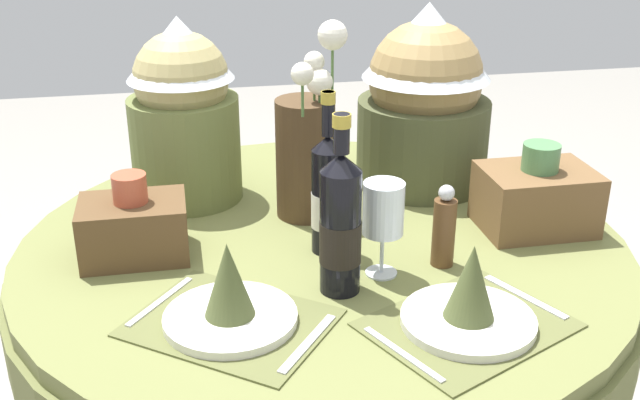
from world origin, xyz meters
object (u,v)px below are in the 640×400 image
object	(u,v)px
place_setting_left	(230,301)
wine_bottle_left	(340,224)
gift_tub_back_left	(183,105)
gift_tub_back_right	(425,92)
woven_basket_side_left	(134,226)
wine_bottle_centre	(326,194)
flower_vase	(307,148)
woven_basket_side_right	(536,197)
dining_table	(323,289)
pepper_mill	(444,229)
wine_glass_right	(383,210)
place_setting_right	(470,303)

from	to	relation	value
place_setting_left	wine_bottle_left	bearing A→B (deg)	20.50
gift_tub_back_left	gift_tub_back_right	distance (m)	0.59
woven_basket_side_left	wine_bottle_centre	bearing A→B (deg)	-7.40
flower_vase	woven_basket_side_right	world-z (taller)	flower_vase
woven_basket_side_right	wine_bottle_left	bearing A→B (deg)	-158.81
dining_table	wine_bottle_centre	xyz separation A→B (m)	(-0.00, -0.05, 0.26)
wine_bottle_left	woven_basket_side_left	xyz separation A→B (m)	(-0.39, 0.22, -0.07)
place_setting_left	woven_basket_side_left	world-z (taller)	woven_basket_side_left
wine_bottle_left	woven_basket_side_left	world-z (taller)	wine_bottle_left
gift_tub_back_left	gift_tub_back_right	xyz separation A→B (m)	(0.59, -0.02, 0.00)
wine_bottle_centre	pepper_mill	size ratio (longest dim) A/B	1.98
gift_tub_back_left	wine_glass_right	bearing A→B (deg)	-52.33
gift_tub_back_left	wine_bottle_centre	bearing A→B (deg)	-51.71
pepper_mill	woven_basket_side_right	size ratio (longest dim) A/B	0.72
place_setting_left	pepper_mill	world-z (taller)	pepper_mill
pepper_mill	gift_tub_back_left	distance (m)	0.69
dining_table	wine_glass_right	size ratio (longest dim) A/B	6.86
pepper_mill	gift_tub_back_right	distance (m)	0.48
place_setting_left	gift_tub_back_right	bearing A→B (deg)	47.18
place_setting_right	gift_tub_back_right	bearing A→B (deg)	79.33
place_setting_right	woven_basket_side_right	xyz separation A→B (m)	(0.29, 0.36, 0.03)
wine_bottle_left	gift_tub_back_left	xyz separation A→B (m)	(-0.27, 0.52, 0.10)
flower_vase	gift_tub_back_right	bearing A→B (deg)	24.20
wine_bottle_centre	pepper_mill	bearing A→B (deg)	-25.75
place_setting_right	wine_bottle_left	world-z (taller)	wine_bottle_left
place_setting_left	woven_basket_side_right	size ratio (longest dim) A/B	1.76
dining_table	wine_bottle_centre	bearing A→B (deg)	-93.36
dining_table	woven_basket_side_left	bearing A→B (deg)	179.98
gift_tub_back_right	dining_table	bearing A→B (deg)	-137.93
wine_bottle_centre	dining_table	bearing A→B (deg)	86.64
wine_bottle_centre	wine_bottle_left	bearing A→B (deg)	-92.39
dining_table	gift_tub_back_right	size ratio (longest dim) A/B	2.95
gift_tub_back_right	woven_basket_side_left	distance (m)	0.78
wine_bottle_centre	place_setting_left	bearing A→B (deg)	-132.00
wine_bottle_centre	woven_basket_side_left	world-z (taller)	wine_bottle_centre
gift_tub_back_right	pepper_mill	bearing A→B (deg)	-102.12
gift_tub_back_right	woven_basket_side_right	world-z (taller)	gift_tub_back_right
gift_tub_back_left	wine_bottle_left	bearing A→B (deg)	-62.55
place_setting_right	wine_bottle_centre	bearing A→B (deg)	119.31
pepper_mill	woven_basket_side_left	size ratio (longest dim) A/B	0.81
wine_glass_right	pepper_mill	bearing A→B (deg)	6.66
wine_bottle_left	woven_basket_side_right	size ratio (longest dim) A/B	1.45
place_setting_left	gift_tub_back_right	xyz separation A→B (m)	(0.54, 0.58, 0.19)
wine_bottle_left	pepper_mill	bearing A→B (deg)	15.05
woven_basket_side_left	wine_bottle_left	bearing A→B (deg)	-29.40
place_setting_left	gift_tub_back_right	world-z (taller)	gift_tub_back_right
woven_basket_side_right	place_setting_left	bearing A→B (deg)	-159.02
wine_bottle_centre	wine_glass_right	world-z (taller)	wine_bottle_centre
gift_tub_back_left	woven_basket_side_right	xyz separation A→B (m)	(0.76, -0.33, -0.16)
dining_table	place_setting_right	size ratio (longest dim) A/B	3.22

